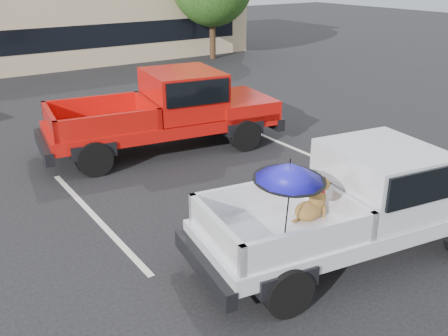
{
  "coord_description": "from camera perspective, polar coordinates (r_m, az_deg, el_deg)",
  "views": [
    {
      "loc": [
        -5.88,
        -6.78,
        4.68
      ],
      "look_at": [
        -1.2,
        0.05,
        1.3
      ],
      "focal_mm": 40.0,
      "sensor_mm": 36.0,
      "label": 1
    }
  ],
  "objects": [
    {
      "name": "silver_pickup",
      "position": [
        8.83,
        16.2,
        -3.04
      ],
      "size": [
        5.93,
        2.83,
        2.06
      ],
      "rotation": [
        0.0,
        0.0,
        -0.16
      ],
      "color": "black",
      "rests_on": "ground"
    },
    {
      "name": "stripe_right",
      "position": [
        13.34,
        10.19,
        1.3
      ],
      "size": [
        0.12,
        5.0,
        0.01
      ],
      "primitive_type": "cube",
      "color": "silver",
      "rests_on": "ground"
    },
    {
      "name": "ground",
      "position": [
        10.13,
        5.79,
        -5.46
      ],
      "size": [
        90.0,
        90.0,
        0.0
      ],
      "primitive_type": "plane",
      "color": "black",
      "rests_on": "ground"
    },
    {
      "name": "stripe_left",
      "position": [
        10.36,
        -14.53,
        -5.42
      ],
      "size": [
        0.12,
        5.0,
        0.01
      ],
      "primitive_type": "cube",
      "color": "silver",
      "rests_on": "ground"
    },
    {
      "name": "red_pickup",
      "position": [
        13.57,
        -5.41,
        6.99
      ],
      "size": [
        6.62,
        3.13,
        2.1
      ],
      "rotation": [
        0.0,
        0.0,
        -0.15
      ],
      "color": "black",
      "rests_on": "ground"
    }
  ]
}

